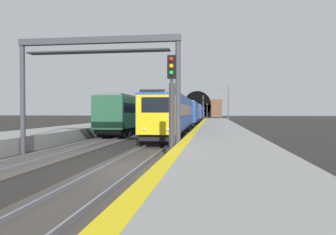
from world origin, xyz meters
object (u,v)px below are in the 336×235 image
Objects in this scene: railway_signal_near at (172,99)px; railway_signal_mid at (203,107)px; train_adjacent_platform at (152,112)px; catenary_mast_near at (228,104)px; train_main_approaching at (193,112)px; railway_signal_far at (207,109)px; overhead_signal_gantry at (98,65)px.

railway_signal_mid is at bearing -180.00° from railway_signal_near.
catenary_mast_near is (20.32, -12.07, 1.56)m from train_adjacent_platform.
railway_signal_mid is at bearing 122.39° from train_main_approaching.
train_main_approaching is at bearing 129.74° from catenary_mast_near.
train_main_approaching is 11.16× the size of catenary_mast_near.
train_main_approaching is 47.28m from railway_signal_near.
railway_signal_near is 93.60m from railway_signal_far.
railway_signal_mid is (48.47, 0.00, 0.34)m from railway_signal_near.
train_main_approaching is 9.08× the size of overhead_signal_gantry.
railway_signal_near is 5.59m from overhead_signal_gantry.
train_adjacent_platform is 7.88× the size of railway_signal_far.
railway_signal_far reaches higher than railway_signal_near.
railway_signal_mid is at bearing 0.00° from railway_signal_far.
overhead_signal_gantry is (-44.55, 2.58, 2.81)m from train_main_approaching.
railway_signal_near is at bearing 1.36° from train_main_approaching.
train_main_approaching is at bearing -177.71° from railway_signal_near.
train_main_approaching is 15.92× the size of railway_signal_far.
railway_signal_mid is 1.06× the size of railway_signal_far.
catenary_mast_near reaches higher than train_adjacent_platform.
railway_signal_near is 0.66× the size of catenary_mast_near.
train_main_approaching is 46.42m from railway_signal_far.
catenary_mast_near reaches higher than railway_signal_mid.
train_adjacent_platform is at bearing -167.82° from railway_signal_near.
railway_signal_near is 0.95× the size of railway_signal_far.
railway_signal_far is at bearing 176.73° from train_main_approaching.
railway_signal_mid reaches higher than railway_signal_far.
catenary_mast_near is at bearing 131.89° from railway_signal_mid.
train_adjacent_platform is at bearing -20.44° from train_main_approaching.
train_main_approaching is 9.14m from catenary_mast_near.
railway_signal_far is (60.94, -7.05, 0.87)m from train_adjacent_platform.
train_adjacent_platform is 5.52× the size of catenary_mast_near.
train_main_approaching is at bearing -3.32° from overhead_signal_gantry.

